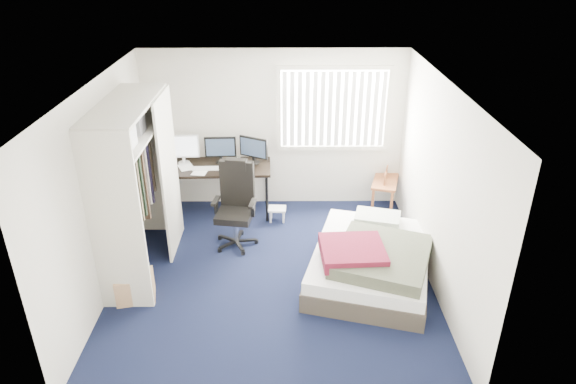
% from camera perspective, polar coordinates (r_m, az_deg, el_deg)
% --- Properties ---
extents(ground, '(4.20, 4.20, 0.00)m').
position_cam_1_polar(ground, '(6.74, -1.68, -9.25)').
color(ground, black).
rests_on(ground, ground).
extents(room_shell, '(4.20, 4.20, 4.20)m').
position_cam_1_polar(room_shell, '(5.99, -1.86, 2.57)').
color(room_shell, silver).
rests_on(room_shell, ground).
extents(window_assembly, '(1.72, 0.09, 1.32)m').
position_cam_1_polar(window_assembly, '(7.91, 5.08, 9.16)').
color(window_assembly, white).
rests_on(window_assembly, ground).
extents(closet, '(0.64, 1.84, 2.22)m').
position_cam_1_polar(closet, '(6.56, -16.56, 2.10)').
color(closet, beige).
rests_on(closet, ground).
extents(desk, '(1.65, 0.82, 1.26)m').
position_cam_1_polar(desk, '(7.94, -7.84, 3.10)').
color(desk, black).
rests_on(desk, ground).
extents(office_chair, '(0.66, 0.66, 1.23)m').
position_cam_1_polar(office_chair, '(7.23, -5.78, -2.31)').
color(office_chair, black).
rests_on(office_chair, ground).
extents(footstool, '(0.28, 0.22, 0.22)m').
position_cam_1_polar(footstool, '(7.88, -1.21, -2.11)').
color(footstool, white).
rests_on(footstool, ground).
extents(nightstand, '(0.56, 0.81, 0.69)m').
position_cam_1_polar(nightstand, '(8.27, 10.75, 0.97)').
color(nightstand, brown).
rests_on(nightstand, ground).
extents(bed, '(1.87, 2.20, 0.63)m').
position_cam_1_polar(bed, '(6.63, 9.24, -7.48)').
color(bed, '#3B332A').
rests_on(bed, ground).
extents(pine_box, '(0.50, 0.42, 0.33)m').
position_cam_1_polar(pine_box, '(6.53, -16.63, -10.05)').
color(pine_box, tan).
rests_on(pine_box, ground).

